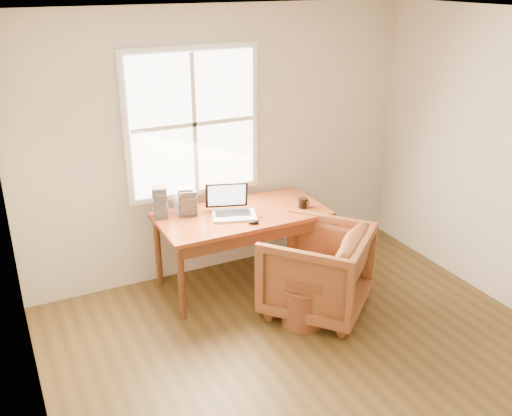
{
  "coord_description": "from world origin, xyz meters",
  "views": [
    {
      "loc": [
        -2.07,
        -2.69,
        2.87
      ],
      "look_at": [
        0.07,
        1.65,
        0.84
      ],
      "focal_mm": 40.0,
      "sensor_mm": 36.0,
      "label": 1
    }
  ],
  "objects_px": {
    "desk": "(242,215)",
    "armchair": "(316,270)",
    "coffee_mug": "(303,203)",
    "cd_stack_a": "(186,200)",
    "laptop": "(234,202)",
    "wicker_stool": "(303,305)"
  },
  "relations": [
    {
      "from": "coffee_mug",
      "to": "cd_stack_a",
      "type": "bearing_deg",
      "value": 173.71
    },
    {
      "from": "desk",
      "to": "laptop",
      "type": "xyz_separation_m",
      "value": [
        -0.1,
        -0.05,
        0.17
      ]
    },
    {
      "from": "armchair",
      "to": "cd_stack_a",
      "type": "xyz_separation_m",
      "value": [
        -0.86,
        0.94,
        0.48
      ]
    },
    {
      "from": "laptop",
      "to": "armchair",
      "type": "bearing_deg",
      "value": -35.71
    },
    {
      "from": "desk",
      "to": "armchair",
      "type": "relative_size",
      "value": 1.83
    },
    {
      "from": "armchair",
      "to": "coffee_mug",
      "type": "xyz_separation_m",
      "value": [
        0.19,
        0.58,
        0.4
      ]
    },
    {
      "from": "cd_stack_a",
      "to": "desk",
      "type": "bearing_deg",
      "value": -24.63
    },
    {
      "from": "wicker_stool",
      "to": "armchair",
      "type": "bearing_deg",
      "value": 34.38
    },
    {
      "from": "desk",
      "to": "armchair",
      "type": "height_order",
      "value": "armchair"
    },
    {
      "from": "desk",
      "to": "coffee_mug",
      "type": "xyz_separation_m",
      "value": [
        0.58,
        -0.15,
        0.07
      ]
    },
    {
      "from": "coffee_mug",
      "to": "laptop",
      "type": "bearing_deg",
      "value": -175.02
    },
    {
      "from": "desk",
      "to": "cd_stack_a",
      "type": "distance_m",
      "value": 0.54
    },
    {
      "from": "desk",
      "to": "laptop",
      "type": "distance_m",
      "value": 0.2
    },
    {
      "from": "wicker_stool",
      "to": "cd_stack_a",
      "type": "relative_size",
      "value": 1.38
    },
    {
      "from": "armchair",
      "to": "coffee_mug",
      "type": "relative_size",
      "value": 9.1
    },
    {
      "from": "desk",
      "to": "cd_stack_a",
      "type": "height_order",
      "value": "cd_stack_a"
    },
    {
      "from": "desk",
      "to": "armchair",
      "type": "distance_m",
      "value": 0.89
    },
    {
      "from": "coffee_mug",
      "to": "cd_stack_a",
      "type": "xyz_separation_m",
      "value": [
        -1.05,
        0.36,
        0.08
      ]
    },
    {
      "from": "laptop",
      "to": "cd_stack_a",
      "type": "distance_m",
      "value": 0.46
    },
    {
      "from": "wicker_stool",
      "to": "laptop",
      "type": "height_order",
      "value": "laptop"
    },
    {
      "from": "laptop",
      "to": "coffee_mug",
      "type": "relative_size",
      "value": 4.28
    },
    {
      "from": "desk",
      "to": "armchair",
      "type": "bearing_deg",
      "value": -61.75
    }
  ]
}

